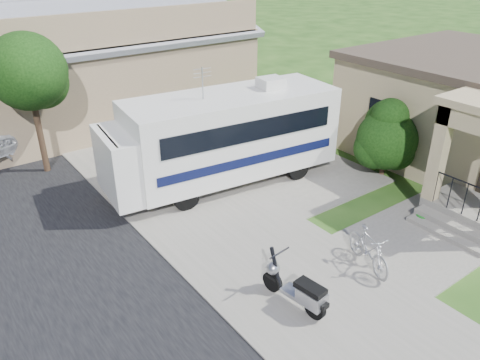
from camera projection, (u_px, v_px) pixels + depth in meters
ground at (317, 259)px, 11.38m from camera, size 120.00×120.00×0.00m
sidewalk_slab at (114, 142)px, 18.01m from camera, size 4.00×80.00×0.06m
driveway_slab at (253, 176)px, 15.39m from camera, size 7.00×6.00×0.05m
walk_slab at (427, 236)px, 12.24m from camera, size 4.00×3.00×0.05m
house at (474, 107)px, 16.31m from camera, size 9.47×7.80×3.54m
warehouse at (94, 68)px, 20.50m from camera, size 12.50×8.40×5.04m
street_tree_a at (31, 75)px, 14.44m from camera, size 2.44×2.40×4.58m
motorhome at (224, 135)px, 14.37m from camera, size 7.50×3.10×3.74m
shrub at (387, 136)px, 15.01m from camera, size 2.13×2.03×2.62m
scooter at (298, 290)px, 9.63m from camera, size 0.62×1.68×1.10m
bicycle at (368, 251)px, 10.84m from camera, size 0.92×1.69×0.98m
garden_hose at (422, 218)px, 12.94m from camera, size 0.36×0.36×0.16m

